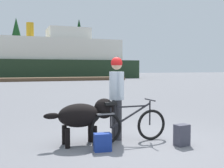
{
  "coord_description": "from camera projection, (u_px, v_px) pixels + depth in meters",
  "views": [
    {
      "loc": [
        -2.49,
        -4.92,
        1.54
      ],
      "look_at": [
        -0.1,
        1.26,
        1.17
      ],
      "focal_mm": 44.26,
      "sensor_mm": 36.0,
      "label": 1
    }
  ],
  "objects": [
    {
      "name": "dock_pier",
      "position": [
        53.0,
        79.0,
        34.49
      ],
      "size": [
        18.33,
        2.87,
        0.4
      ],
      "primitive_type": "cube",
      "color": "brown",
      "rests_on": "ground_plane"
    },
    {
      "name": "pine_tree_center",
      "position": [
        16.0,
        38.0,
        55.47
      ],
      "size": [
        3.85,
        3.85,
        11.72
      ],
      "color": "#4C331E",
      "rests_on": "ground_plane"
    },
    {
      "name": "dog",
      "position": [
        85.0,
        115.0,
        5.58
      ],
      "size": [
        1.45,
        0.56,
        0.92
      ],
      "color": "black",
      "rests_on": "ground_plane"
    },
    {
      "name": "bicycle",
      "position": [
        129.0,
        125.0,
        5.74
      ],
      "size": [
        1.7,
        0.44,
        0.88
      ],
      "color": "black",
      "rests_on": "ground_plane"
    },
    {
      "name": "person_cyclist",
      "position": [
        117.0,
        89.0,
        5.99
      ],
      "size": [
        0.32,
        0.53,
        1.79
      ],
      "color": "#333338",
      "rests_on": "ground_plane"
    },
    {
      "name": "ferry_boat",
      "position": [
        52.0,
        59.0,
        42.89
      ],
      "size": [
        26.19,
        8.48,
        8.4
      ],
      "color": "#1E331E",
      "rests_on": "ground_plane"
    },
    {
      "name": "pine_tree_far_right",
      "position": [
        79.0,
        40.0,
        58.76
      ],
      "size": [
        3.93,
        3.93,
        12.03
      ],
      "color": "#4C331E",
      "rests_on": "ground_plane"
    },
    {
      "name": "handbag_pannier",
      "position": [
        103.0,
        142.0,
        5.13
      ],
      "size": [
        0.34,
        0.22,
        0.33
      ],
      "primitive_type": "cube",
      "rotation": [
        0.0,
        0.0,
        -0.12
      ],
      "color": "navy",
      "rests_on": "ground_plane"
    },
    {
      "name": "ground_plane",
      "position": [
        139.0,
        145.0,
        5.57
      ],
      "size": [
        160.0,
        160.0,
        0.0
      ],
      "primitive_type": "plane",
      "color": "slate"
    },
    {
      "name": "backpack",
      "position": [
        182.0,
        135.0,
        5.5
      ],
      "size": [
        0.3,
        0.24,
        0.43
      ],
      "primitive_type": "cube",
      "rotation": [
        0.0,
        0.0,
        0.13
      ],
      "color": "#3F3F4C",
      "rests_on": "ground_plane"
    }
  ]
}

